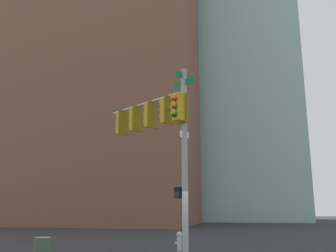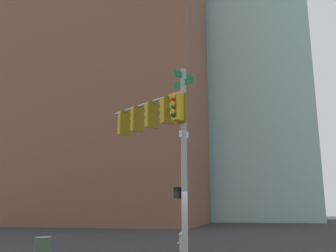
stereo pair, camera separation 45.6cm
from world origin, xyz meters
name	(u,v)px [view 1 (the left image)]	position (x,y,z in m)	size (l,w,h in m)	color
signal_pole_assembly	(158,128)	(1.34, -0.64, 5.09)	(4.28, 3.30, 7.19)	gray
fire_hydrant	(179,241)	(1.10, -3.92, 0.47)	(0.34, 0.26, 0.87)	#B2B2B7
litter_bin	(42,252)	(4.77, 1.71, 0.47)	(0.56, 0.56, 0.95)	#384738
building_brick_nearside	(97,32)	(17.61, -31.92, 26.38)	(26.44, 18.26, 52.76)	brown
building_brick_midblock	(87,121)	(21.63, -38.82, 15.23)	(23.43, 15.97, 30.47)	brown
building_glass_tower	(212,61)	(3.67, -57.90, 31.23)	(29.96, 30.03, 62.46)	#9EC6C1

